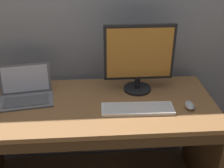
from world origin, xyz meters
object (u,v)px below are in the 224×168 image
(laptop_space_gray, at_px, (26,91))
(computer_mouse, at_px, (190,105))
(external_monitor, at_px, (139,57))
(wired_keyboard, at_px, (137,109))

(laptop_space_gray, relative_size, computer_mouse, 3.69)
(external_monitor, height_order, wired_keyboard, external_monitor)
(wired_keyboard, bearing_deg, laptop_space_gray, 164.02)
(laptop_space_gray, xyz_separation_m, wired_keyboard, (0.74, -0.21, -0.04))
(wired_keyboard, distance_m, computer_mouse, 0.34)
(laptop_space_gray, height_order, computer_mouse, laptop_space_gray)
(laptop_space_gray, height_order, wired_keyboard, laptop_space_gray)
(computer_mouse, bearing_deg, wired_keyboard, -176.05)
(laptop_space_gray, distance_m, computer_mouse, 1.10)
(wired_keyboard, bearing_deg, computer_mouse, 1.70)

